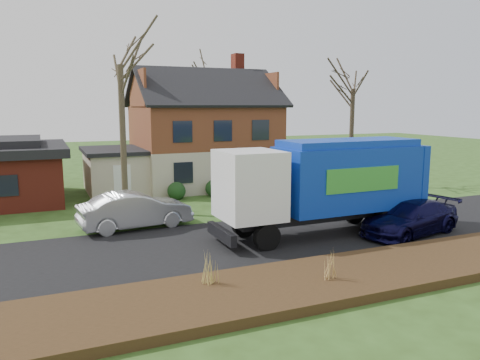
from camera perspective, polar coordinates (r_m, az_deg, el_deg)
name	(u,v)px	position (r m, az deg, el deg)	size (l,w,h in m)	color
ground	(266,239)	(19.87, 3.23, -7.17)	(120.00, 120.00, 0.00)	#2B4617
road	(266,239)	(19.86, 3.23, -7.14)	(80.00, 7.00, 0.02)	black
mulch_verge	(340,277)	(15.49, 12.13, -11.53)	(80.00, 3.50, 0.30)	black
main_house	(197,128)	(32.60, -5.28, 6.34)	(12.95, 8.95, 9.26)	beige
garbage_truck	(328,180)	(20.48, 10.69, -0.05)	(9.59, 2.69, 4.10)	black
silver_sedan	(135,210)	(21.88, -12.62, -3.61)	(1.77, 5.06, 1.67)	#B7BBC0
navy_wagon	(410,218)	(21.65, 20.05, -4.34)	(2.06, 5.06, 1.47)	black
tree_front_west	(119,42)	(25.22, -14.51, 16.00)	(3.56, 3.56, 10.58)	#473C2A
tree_front_east	(354,73)	(33.73, 13.70, 12.61)	(3.45, 3.45, 9.58)	#3C3124
tree_back	(207,65)	(42.68, -4.10, 13.85)	(3.46, 3.46, 10.97)	#3C3324
grass_clump_west	(209,268)	(14.08, -3.85, -10.63)	(0.38, 0.31, 1.01)	tan
grass_clump_mid	(330,264)	(14.69, 10.88, -10.04)	(0.34, 0.28, 0.96)	tan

